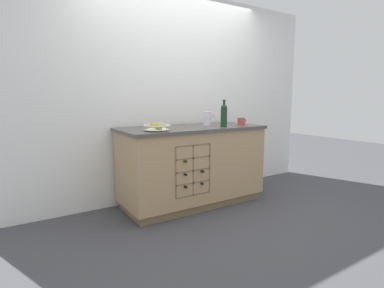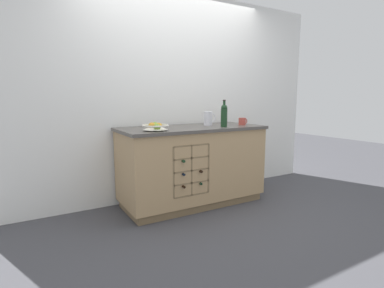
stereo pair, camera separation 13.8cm
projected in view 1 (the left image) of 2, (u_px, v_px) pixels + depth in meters
ground_plane at (192, 203)px, 3.63m from camera, size 14.00×14.00×0.00m
back_wall at (174, 97)px, 3.78m from camera, size 4.40×0.06×2.55m
kitchen_island at (192, 165)px, 3.55m from camera, size 1.70×0.75×0.92m
fruit_bowl at (157, 127)px, 3.06m from camera, size 0.28×0.28×0.09m
white_pitcher at (208, 118)px, 3.67m from camera, size 0.17×0.11×0.17m
ceramic_mug at (241, 121)px, 3.75m from camera, size 0.13×0.09×0.09m
standing_wine_bottle at (224, 115)px, 3.47m from camera, size 0.08×0.08×0.31m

